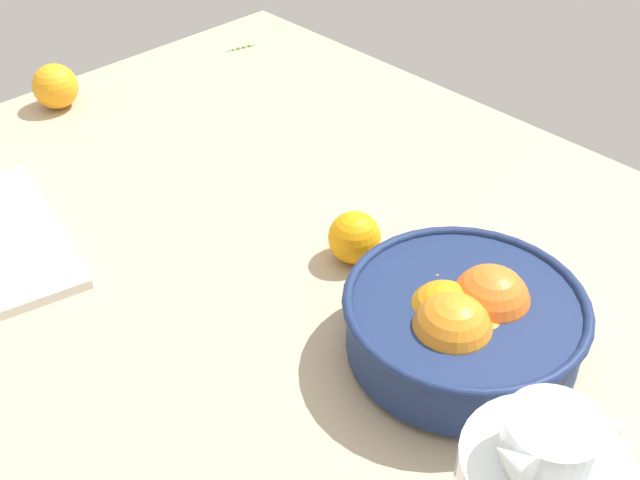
% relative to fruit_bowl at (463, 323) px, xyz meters
% --- Properties ---
extents(ground_plane, '(1.48, 1.07, 0.03)m').
position_rel_fruit_bowl_xyz_m(ground_plane, '(-0.18, -0.04, -0.07)').
color(ground_plane, tan).
extents(fruit_bowl, '(0.27, 0.27, 0.11)m').
position_rel_fruit_bowl_xyz_m(fruit_bowl, '(0.00, 0.00, 0.00)').
color(fruit_bowl, navy).
rests_on(fruit_bowl, ground_plane).
extents(loose_orange_0, '(0.07, 0.07, 0.07)m').
position_rel_fruit_bowl_xyz_m(loose_orange_0, '(-0.20, 0.04, -0.02)').
color(loose_orange_0, orange).
rests_on(loose_orange_0, ground_plane).
extents(loose_orange_1, '(0.08, 0.08, 0.08)m').
position_rel_fruit_bowl_xyz_m(loose_orange_1, '(-0.84, -0.03, -0.01)').
color(loose_orange_1, orange).
rests_on(loose_orange_1, ground_plane).
extents(herb_sprig_0, '(0.02, 0.06, 0.01)m').
position_rel_fruit_bowl_xyz_m(herb_sprig_0, '(-0.80, 0.35, -0.05)').
color(herb_sprig_0, '#548241').
rests_on(herb_sprig_0, ground_plane).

